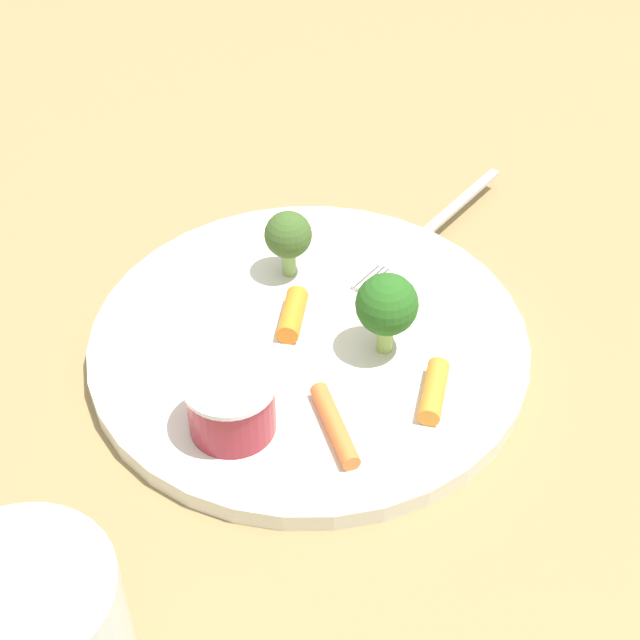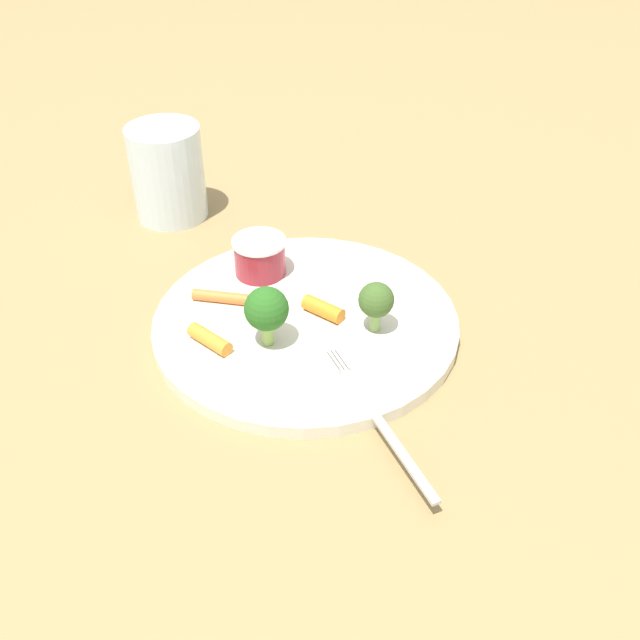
% 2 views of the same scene
% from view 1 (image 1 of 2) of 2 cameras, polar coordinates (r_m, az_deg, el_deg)
% --- Properties ---
extents(ground_plane, '(2.40, 2.40, 0.00)m').
position_cam_1_polar(ground_plane, '(0.59, -0.65, -1.79)').
color(ground_plane, olive).
extents(plate, '(0.26, 0.26, 0.01)m').
position_cam_1_polar(plate, '(0.59, -0.65, -1.38)').
color(plate, silver).
rests_on(plate, ground_plane).
extents(sauce_cup, '(0.05, 0.05, 0.03)m').
position_cam_1_polar(sauce_cup, '(0.52, -5.21, -4.93)').
color(sauce_cup, maroon).
rests_on(sauce_cup, plate).
extents(broccoli_floret_0, '(0.04, 0.04, 0.05)m').
position_cam_1_polar(broccoli_floret_0, '(0.55, 3.92, 0.84)').
color(broccoli_floret_0, '#91B757').
rests_on(broccoli_floret_0, plate).
extents(broccoli_floret_1, '(0.03, 0.03, 0.05)m').
position_cam_1_polar(broccoli_floret_1, '(0.61, -1.87, 4.92)').
color(broccoli_floret_1, '#82A858').
rests_on(broccoli_floret_1, plate).
extents(carrot_stick_0, '(0.04, 0.04, 0.01)m').
position_cam_1_polar(carrot_stick_0, '(0.59, -1.76, 0.24)').
color(carrot_stick_0, orange).
rests_on(carrot_stick_0, plate).
extents(carrot_stick_1, '(0.06, 0.03, 0.01)m').
position_cam_1_polar(carrot_stick_1, '(0.53, 0.86, -6.16)').
color(carrot_stick_1, orange).
rests_on(carrot_stick_1, plate).
extents(carrot_stick_2, '(0.04, 0.04, 0.01)m').
position_cam_1_polar(carrot_stick_2, '(0.55, 6.66, -4.14)').
color(carrot_stick_2, orange).
rests_on(carrot_stick_2, plate).
extents(fork, '(0.04, 0.17, 0.00)m').
position_cam_1_polar(fork, '(0.66, 6.40, 5.29)').
color(fork, beige).
rests_on(fork, plate).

